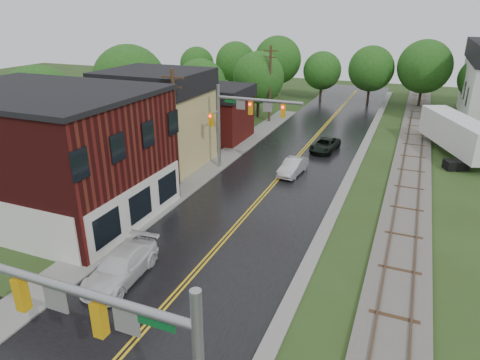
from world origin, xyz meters
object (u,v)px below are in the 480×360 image
Objects in this scene: tree_left_c at (201,86)px; pickup_white at (121,266)px; semi_trailer at (457,133)px; traffic_signal_far at (242,114)px; brick_building at (47,153)px; utility_pole_b at (175,127)px; tree_left_b at (131,84)px; tree_left_e at (259,79)px; sedan_silver at (293,167)px; utility_pole_c at (270,83)px; suv_dark at (325,145)px; tree_left_a at (41,108)px; traffic_signal_near at (126,343)px.

tree_left_c reaches higher than pickup_white.
traffic_signal_far is at bearing -145.97° from semi_trailer.
brick_building is 11.08m from pickup_white.
utility_pole_b is 0.93× the size of tree_left_b.
traffic_signal_far is 19.65m from tree_left_e.
utility_pole_b is 10.40m from sedan_silver.
tree_left_e is (3.64, 30.90, 0.66)m from brick_building.
sedan_silver is (18.65, -4.07, -5.06)m from tree_left_b.
utility_pole_c is 0.93× the size of tree_left_b.
sedan_silver is at bearing 11.05° from traffic_signal_far.
utility_pole_b is 2.25× the size of sedan_silver.
traffic_signal_far reaches higher than suv_dark.
tree_left_b is at bearing 161.19° from traffic_signal_far.
tree_left_e reaches higher than suv_dark.
utility_pole_b is (-3.33, -5.00, -0.25)m from traffic_signal_far.
traffic_signal_far is 15.21m from tree_left_b.
brick_building is 3.57× the size of sedan_silver.
utility_pole_c is at bearing 47.61° from tree_left_b.
utility_pole_b is 26.27m from semi_trailer.
semi_trailer is at bearing -18.40° from tree_left_e.
utility_pole_c is at bearing 59.45° from tree_left_a.
traffic_signal_near is 33.39m from suv_dark.
semi_trailer is (27.35, -1.44, -2.35)m from tree_left_c.
brick_building is 10.14m from tree_left_a.
traffic_signal_near is at bearing -40.47° from tree_left_a.
tree_left_c is at bearing 63.44° from tree_left_b.
tree_left_c is at bearing 71.57° from tree_left_a.
tree_left_e is at bearing 142.20° from suv_dark.
tree_left_a is 25.88m from suv_dark.
tree_left_a is at bearing -179.55° from utility_pole_b.
tree_left_e is (-2.05, 1.90, 0.09)m from utility_pole_c.
utility_pole_c is 25.67m from tree_left_a.
utility_pole_c is at bearing 101.09° from traffic_signal_far.
traffic_signal_near is 0.82× the size of utility_pole_b.
tree_left_c reaches higher than traffic_signal_far.
tree_left_c is 17.00m from suv_dark.
tree_left_e is 15.87m from suv_dark.
tree_left_b is 19.74m from sedan_silver.
tree_left_a reaches higher than traffic_signal_far.
sedan_silver is at bearing 73.96° from pickup_white.
tree_left_a reaches higher than tree_left_e.
tree_left_c is at bearing 177.00° from semi_trailer.
tree_left_c reaches higher than sedan_silver.
traffic_signal_near is 1.66× the size of suv_dark.
utility_pole_c is 2.79m from tree_left_e.
utility_pole_b is at bearing -90.00° from utility_pole_c.
tree_left_a is 1.71× the size of pickup_white.
suv_dark is at bearing 92.59° from traffic_signal_near.
traffic_signal_far is at bearing 105.52° from traffic_signal_near.
tree_left_b reaches higher than pickup_white.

